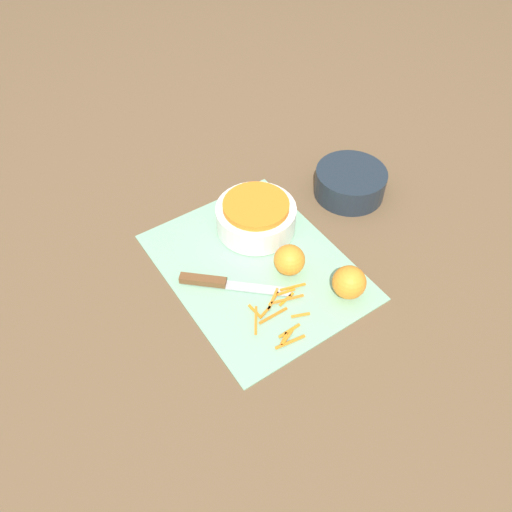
# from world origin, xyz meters

# --- Properties ---
(ground_plane) EXTENTS (4.00, 4.00, 0.00)m
(ground_plane) POSITION_xyz_m (0.00, 0.00, 0.00)
(ground_plane) COLOR brown
(cutting_board) EXTENTS (0.46, 0.36, 0.01)m
(cutting_board) POSITION_xyz_m (0.00, 0.00, 0.00)
(cutting_board) COLOR #84B793
(cutting_board) RESTS_ON ground_plane
(bowl_speckled) EXTENTS (0.18, 0.18, 0.08)m
(bowl_speckled) POSITION_xyz_m (-0.10, 0.07, 0.04)
(bowl_speckled) COLOR silver
(bowl_speckled) RESTS_ON cutting_board
(bowl_dark) EXTENTS (0.17, 0.17, 0.07)m
(bowl_dark) POSITION_xyz_m (-0.07, 0.33, 0.03)
(bowl_dark) COLOR #1E2833
(bowl_dark) RESTS_ON ground_plane
(knife) EXTENTS (0.18, 0.19, 0.02)m
(knife) POSITION_xyz_m (-0.00, -0.10, 0.01)
(knife) COLOR brown
(knife) RESTS_ON cutting_board
(orange_left) EXTENTS (0.07, 0.07, 0.07)m
(orange_left) POSITION_xyz_m (0.17, 0.12, 0.04)
(orange_left) COLOR orange
(orange_left) RESTS_ON cutting_board
(orange_right) EXTENTS (0.07, 0.07, 0.07)m
(orange_right) POSITION_xyz_m (0.05, 0.05, 0.04)
(orange_right) COLOR orange
(orange_right) RESTS_ON cutting_board
(peel_pile) EXTENTS (0.13, 0.16, 0.01)m
(peel_pile) POSITION_xyz_m (0.13, -0.03, 0.01)
(peel_pile) COLOR orange
(peel_pile) RESTS_ON cutting_board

